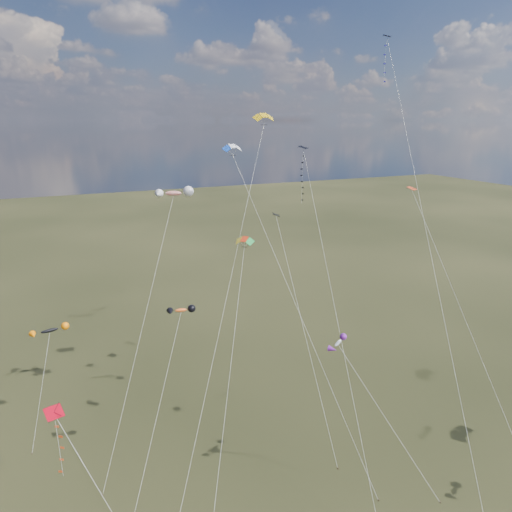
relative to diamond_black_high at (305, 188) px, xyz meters
name	(u,v)px	position (x,y,z in m)	size (l,w,h in m)	color
diamond_black_high	(305,188)	(0.00, 0.00, 0.00)	(6.97, 26.60, 29.91)	black
diamond_navy_tall	(393,95)	(4.80, -8.20, 9.94)	(7.50, 26.63, 40.94)	#11134D
diamond_black_mid	(293,286)	(-4.51, -5.94, -9.40)	(0.96, 14.51, 22.92)	black
diamond_red_low	(66,455)	(-27.76, -20.27, -12.02)	(8.23, 10.84, 16.19)	#A80314
diamond_orange_center	(453,289)	(5.61, -17.69, -7.18)	(6.73, 13.76, 26.88)	red
parafoil_yellow	(264,117)	(-3.50, 4.10, 7.93)	(19.76, 24.02, 33.97)	gold
parafoil_blue_white	(234,149)	(-8.83, -0.02, 4.70)	(6.93, 21.28, 30.68)	#133FA9
parafoil_tricolor	(244,241)	(-9.87, -5.30, -4.02)	(9.41, 13.93, 21.84)	yellow
novelty_black_orange	(49,331)	(-28.93, 4.05, -14.31)	(4.87, 6.28, 11.36)	black
novelty_orange_black	(181,312)	(-17.15, -7.34, -9.55)	(8.82, 9.81, 16.16)	#E8591D
novelty_white_purple	(339,344)	(-4.51, -14.83, -11.94)	(7.70, 9.12, 13.69)	white
novelty_redwhite_stripe	(173,194)	(-14.57, 4.16, -0.32)	(13.33, 15.39, 25.65)	red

